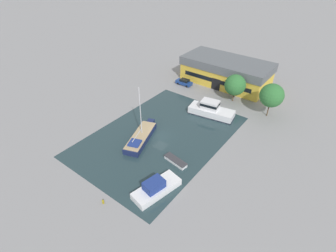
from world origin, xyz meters
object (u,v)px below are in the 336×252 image
object	(u,v)px
motor_cruiser	(211,110)
small_dinghy	(176,161)
warehouse_building	(226,71)
sailboat_moored	(141,137)
cabin_boat	(156,188)
parked_car	(184,82)
quay_tree_near_building	(235,85)
quay_tree_by_water	(272,95)

from	to	relation	value
motor_cruiser	small_dinghy	bearing A→B (deg)	-179.76
warehouse_building	small_dinghy	xyz separation A→B (m)	(8.10, -34.24, -2.94)
warehouse_building	sailboat_moored	distance (m)	33.17
warehouse_building	motor_cruiser	xyz separation A→B (m)	(5.21, -16.94, -2.04)
motor_cruiser	cabin_boat	xyz separation A→B (m)	(4.38, -24.51, -0.35)
sailboat_moored	motor_cruiser	world-z (taller)	sailboat_moored
sailboat_moored	parked_car	bearing A→B (deg)	85.86
sailboat_moored	quay_tree_near_building	bearing A→B (deg)	53.85
warehouse_building	small_dinghy	world-z (taller)	warehouse_building
warehouse_building	cabin_boat	distance (m)	42.62
quay_tree_by_water	sailboat_moored	xyz separation A→B (m)	(-16.45, -23.47, -4.40)
parked_car	motor_cruiser	size ratio (longest dim) A/B	0.43
motor_cruiser	small_dinghy	distance (m)	17.56
quay_tree_near_building	sailboat_moored	distance (m)	26.38
motor_cruiser	quay_tree_near_building	bearing A→B (deg)	-16.08
quay_tree_by_water	motor_cruiser	world-z (taller)	quay_tree_by_water
small_dinghy	cabin_boat	xyz separation A→B (m)	(1.50, -7.21, 0.54)
cabin_boat	motor_cruiser	bearing A→B (deg)	111.74
quay_tree_by_water	parked_car	bearing A→B (deg)	176.17
quay_tree_by_water	parked_car	size ratio (longest dim) A/B	1.69
quay_tree_by_water	warehouse_building	bearing A→B (deg)	148.01
quay_tree_by_water	parked_car	world-z (taller)	quay_tree_by_water
parked_car	motor_cruiser	xyz separation A→B (m)	(13.30, -8.93, 0.42)
parked_car	small_dinghy	size ratio (longest dim) A/B	0.96
quay_tree_by_water	motor_cruiser	bearing A→B (deg)	-143.97
warehouse_building	motor_cruiser	size ratio (longest dim) A/B	2.22
warehouse_building	parked_car	bearing A→B (deg)	-135.50
warehouse_building	cabin_boat	size ratio (longest dim) A/B	2.82
small_dinghy	cabin_boat	world-z (taller)	cabin_boat
parked_car	cabin_boat	distance (m)	37.82
quay_tree_near_building	cabin_boat	xyz separation A→B (m)	(3.30, -33.47, -3.31)
quay_tree_near_building	cabin_boat	bearing A→B (deg)	-84.36
parked_car	cabin_boat	bearing A→B (deg)	-152.65
warehouse_building	quay_tree_by_water	bearing A→B (deg)	-32.24
small_dinghy	cabin_boat	distance (m)	7.38
cabin_boat	sailboat_moored	bearing A→B (deg)	153.49
quay_tree_near_building	sailboat_moored	size ratio (longest dim) A/B	0.60
warehouse_building	sailboat_moored	world-z (taller)	sailboat_moored
quay_tree_near_building	parked_car	world-z (taller)	quay_tree_near_building
warehouse_building	small_dinghy	bearing A→B (deg)	-76.95
sailboat_moored	small_dinghy	world-z (taller)	sailboat_moored
sailboat_moored	quay_tree_by_water	bearing A→B (deg)	35.27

